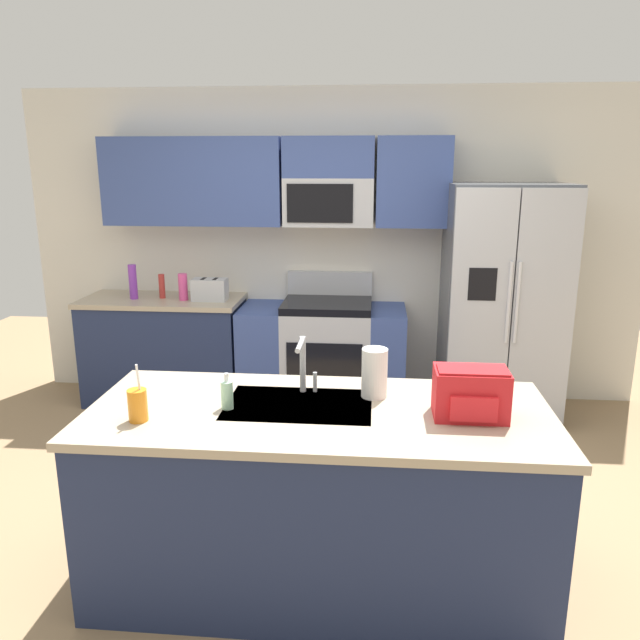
% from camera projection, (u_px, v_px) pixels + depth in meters
% --- Properties ---
extents(ground_plane, '(9.00, 9.00, 0.00)m').
position_uv_depth(ground_plane, '(304.00, 524.00, 3.47)').
color(ground_plane, '#997A56').
rests_on(ground_plane, ground).
extents(kitchen_wall_unit, '(5.20, 0.43, 2.60)m').
position_uv_depth(kitchen_wall_unit, '(314.00, 227.00, 5.13)').
color(kitchen_wall_unit, silver).
rests_on(kitchen_wall_unit, ground).
extents(back_counter, '(1.33, 0.63, 0.90)m').
position_uv_depth(back_counter, '(166.00, 349.00, 5.22)').
color(back_counter, '#1E2A4D').
rests_on(back_counter, ground).
extents(range_oven, '(1.36, 0.61, 1.10)m').
position_uv_depth(range_oven, '(323.00, 354.00, 5.10)').
color(range_oven, '#B7BABF').
rests_on(range_oven, ground).
extents(refrigerator, '(0.90, 0.76, 1.85)m').
position_uv_depth(refrigerator, '(502.00, 303.00, 4.79)').
color(refrigerator, '#4C4F54').
rests_on(refrigerator, ground).
extents(island_counter, '(2.13, 0.90, 0.90)m').
position_uv_depth(island_counter, '(319.00, 496.00, 2.91)').
color(island_counter, '#1E2A4D').
rests_on(island_counter, ground).
extents(toaster, '(0.28, 0.16, 0.18)m').
position_uv_depth(toaster, '(210.00, 290.00, 5.00)').
color(toaster, '#B7BABF').
rests_on(toaster, back_counter).
extents(pepper_mill, '(0.05, 0.05, 0.20)m').
position_uv_depth(pepper_mill, '(162.00, 286.00, 5.08)').
color(pepper_mill, '#B2332D').
rests_on(pepper_mill, back_counter).
extents(bottle_pink, '(0.07, 0.07, 0.22)m').
position_uv_depth(bottle_pink, '(183.00, 287.00, 5.00)').
color(bottle_pink, '#EA4C93').
rests_on(bottle_pink, back_counter).
extents(bottle_purple, '(0.07, 0.07, 0.29)m').
position_uv_depth(bottle_purple, '(133.00, 282.00, 5.04)').
color(bottle_purple, purple).
rests_on(bottle_purple, back_counter).
extents(sink_faucet, '(0.08, 0.21, 0.28)m').
position_uv_depth(sink_faucet, '(303.00, 361.00, 2.95)').
color(sink_faucet, '#B7BABF').
rests_on(sink_faucet, island_counter).
extents(drink_cup_orange, '(0.08, 0.08, 0.26)m').
position_uv_depth(drink_cup_orange, '(138.00, 405.00, 2.65)').
color(drink_cup_orange, orange).
rests_on(drink_cup_orange, island_counter).
extents(soap_dispenser, '(0.06, 0.06, 0.17)m').
position_uv_depth(soap_dispenser, '(227.00, 394.00, 2.79)').
color(soap_dispenser, '#A5D8B2').
rests_on(soap_dispenser, island_counter).
extents(paper_towel_roll, '(0.12, 0.12, 0.24)m').
position_uv_depth(paper_towel_roll, '(374.00, 373.00, 2.92)').
color(paper_towel_roll, white).
rests_on(paper_towel_roll, island_counter).
extents(backpack, '(0.32, 0.22, 0.23)m').
position_uv_depth(backpack, '(471.00, 392.00, 2.68)').
color(backpack, red).
rests_on(backpack, island_counter).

